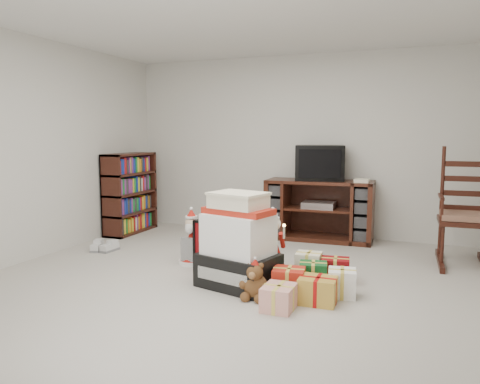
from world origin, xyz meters
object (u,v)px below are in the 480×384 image
bookshelf (130,194)px  mrs_claus_figurine (192,242)px  gift_cluster (314,278)px  red_suitcase (215,244)px  crt_television (320,163)px  gift_pile (238,247)px  tv_stand (319,210)px  sneaker_pair (103,247)px  teddy_bear (256,283)px  rocking_chair (464,223)px  santa_figurine (272,247)px

bookshelf → mrs_claus_figurine: size_ratio=1.88×
gift_cluster → mrs_claus_figurine: bearing=162.7°
red_suitcase → crt_television: 2.05m
gift_pile → mrs_claus_figurine: 0.95m
tv_stand → crt_television: size_ratio=2.00×
bookshelf → gift_pile: size_ratio=1.32×
red_suitcase → mrs_claus_figurine: size_ratio=0.98×
sneaker_pair → crt_television: crt_television is taller
mrs_claus_figurine → gift_pile: bearing=-35.3°
bookshelf → tv_stand: bearing=10.9°
tv_stand → gift_cluster: size_ratio=1.25×
tv_stand → bookshelf: (-2.64, -0.51, 0.15)m
bookshelf → teddy_bear: (2.61, -1.96, -0.41)m
gift_pile → mrs_claus_figurine: (-0.76, 0.54, -0.15)m
tv_stand → rocking_chair: bearing=-20.7°
santa_figurine → red_suitcase: bearing=-167.9°
rocking_chair → mrs_claus_figurine: 2.98m
gift_pile → santa_figurine: gift_pile is taller
tv_stand → rocking_chair: size_ratio=1.07×
tv_stand → bookshelf: bookshelf is taller
teddy_bear → sneaker_pair: size_ratio=0.99×
bookshelf → rocking_chair: bearing=-1.2°
tv_stand → bookshelf: 2.69m
bookshelf → mrs_claus_figurine: (1.58, -1.16, -0.32)m
rocking_chair → teddy_bear: rocking_chair is taller
teddy_bear → bookshelf: bearing=143.0°
gift_pile → crt_television: (0.28, 2.23, 0.66)m
mrs_claus_figurine → crt_television: size_ratio=0.86×
santa_figurine → mrs_claus_figurine: (-0.91, -0.06, -0.02)m
red_suitcase → sneaker_pair: (-1.57, 0.17, -0.21)m
gift_pile → santa_figurine: size_ratio=1.33×
teddy_bear → mrs_claus_figurine: (-1.03, 0.80, 0.09)m
red_suitcase → teddy_bear: bearing=-35.6°
teddy_bear → red_suitcase: bearing=134.1°
gift_pile → santa_figurine: 0.63m
bookshelf → gift_pile: (2.35, -1.70, -0.17)m
teddy_bear → gift_cluster: 0.56m
red_suitcase → teddy_bear: 1.03m
santa_figurine → crt_television: crt_television is taller
tv_stand → santa_figurine: tv_stand is taller
teddy_bear → sneaker_pair: bearing=158.4°
red_suitcase → bookshelf: bearing=157.4°
teddy_bear → sneaker_pair: teddy_bear is taller
bookshelf → santa_figurine: (2.49, -1.10, -0.30)m
gift_pile → gift_cluster: size_ratio=0.76×
mrs_claus_figurine → gift_cluster: (1.46, -0.45, -0.10)m
gift_pile → sneaker_pair: gift_pile is taller
tv_stand → sneaker_pair: size_ratio=4.40×
gift_cluster → crt_television: crt_television is taller
rocking_chair → gift_pile: 2.58m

